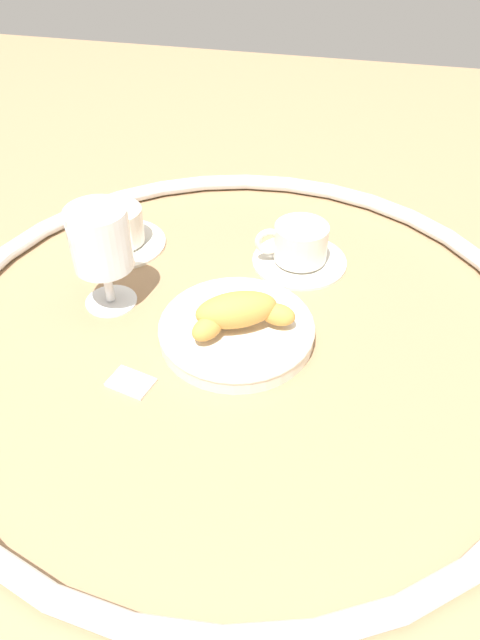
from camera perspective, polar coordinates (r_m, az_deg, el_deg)
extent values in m
plane|color=#997551|center=(0.74, -0.11, -1.11)|extent=(2.20, 2.20, 0.00)
torus|color=silver|center=(0.73, -0.11, -0.41)|extent=(0.76, 0.76, 0.02)
cylinder|color=silver|center=(0.72, 0.00, -1.21)|extent=(0.19, 0.19, 0.02)
torus|color=silver|center=(0.72, 0.00, -0.64)|extent=(0.19, 0.19, 0.01)
ellipsoid|color=#CC893D|center=(0.70, 0.00, 0.95)|extent=(0.11, 0.09, 0.04)
ellipsoid|color=#CC893D|center=(0.69, -3.18, -0.78)|extent=(0.05, 0.05, 0.03)
ellipsoid|color=#CC893D|center=(0.71, 3.61, 0.30)|extent=(0.05, 0.03, 0.03)
cylinder|color=silver|center=(0.86, 5.79, 5.82)|extent=(0.14, 0.14, 0.01)
cylinder|color=silver|center=(0.84, 5.93, 7.52)|extent=(0.08, 0.08, 0.05)
cylinder|color=brown|center=(0.83, 6.03, 8.78)|extent=(0.07, 0.07, 0.01)
torus|color=silver|center=(0.83, 2.85, 7.61)|extent=(0.04, 0.02, 0.04)
cylinder|color=silver|center=(0.91, -11.54, 7.40)|extent=(0.14, 0.14, 0.01)
cylinder|color=silver|center=(0.89, -11.80, 9.02)|extent=(0.08, 0.08, 0.05)
cylinder|color=brown|center=(0.88, -11.99, 10.23)|extent=(0.07, 0.07, 0.01)
torus|color=silver|center=(0.92, -14.07, 9.78)|extent=(0.04, 0.02, 0.04)
cylinder|color=white|center=(0.80, -12.37, 1.88)|extent=(0.07, 0.07, 0.01)
cylinder|color=white|center=(0.78, -12.68, 3.58)|extent=(0.01, 0.01, 0.05)
cylinder|color=white|center=(0.75, -13.44, 7.69)|extent=(0.08, 0.08, 0.08)
cylinder|color=yellow|center=(0.75, -13.37, 7.28)|extent=(0.07, 0.07, 0.06)
cube|color=white|center=(0.69, -10.56, -5.87)|extent=(0.06, 0.04, 0.01)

